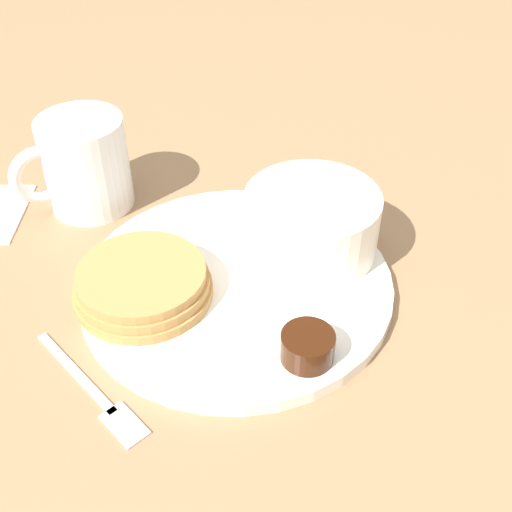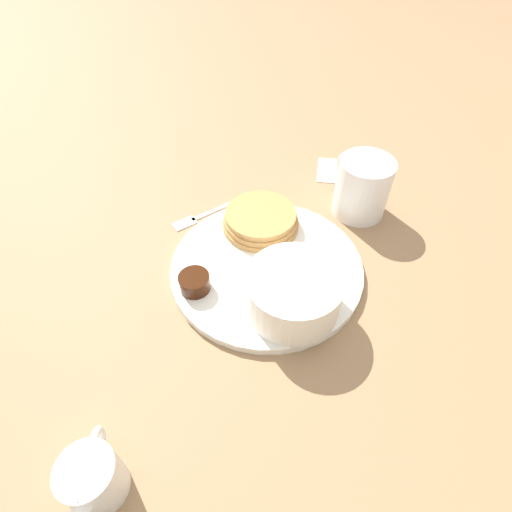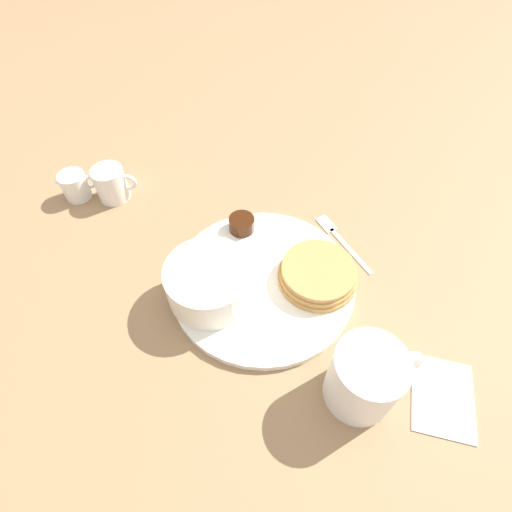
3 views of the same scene
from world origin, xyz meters
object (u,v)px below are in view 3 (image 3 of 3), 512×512
object	(u,v)px
creamer_pitcher_near	(111,183)
creamer_pitcher_far	(75,185)
fork	(338,236)
bowl	(209,282)
coffee_mug	(366,378)
plate	(263,282)

from	to	relation	value
creamer_pitcher_near	creamer_pitcher_far	size ratio (longest dim) A/B	1.21
creamer_pitcher_far	fork	bearing A→B (deg)	77.09
bowl	creamer_pitcher_near	xyz separation A→B (m)	(-0.21, -0.18, -0.01)
bowl	creamer_pitcher_near	world-z (taller)	bowl
bowl	coffee_mug	xyz separation A→B (m)	(0.14, 0.19, 0.00)
plate	creamer_pitcher_far	distance (m)	0.38
plate	fork	size ratio (longest dim) A/B	2.16
creamer_pitcher_near	creamer_pitcher_far	bearing A→B (deg)	-92.14
creamer_pitcher_near	creamer_pitcher_far	world-z (taller)	creamer_pitcher_near
coffee_mug	fork	size ratio (longest dim) A/B	0.92
coffee_mug	fork	xyz separation A→B (m)	(-0.25, 0.01, -0.05)
plate	fork	bearing A→B (deg)	125.71
bowl	coffee_mug	bearing A→B (deg)	53.80
creamer_pitcher_near	creamer_pitcher_far	xyz separation A→B (m)	(-0.00, -0.06, -0.01)
plate	bowl	distance (m)	0.09
plate	fork	xyz separation A→B (m)	(-0.09, 0.13, -0.00)
creamer_pitcher_near	fork	bearing A→B (deg)	75.35
plate	creamer_pitcher_near	world-z (taller)	creamer_pitcher_near
fork	coffee_mug	bearing A→B (deg)	-2.16
plate	creamer_pitcher_far	bearing A→B (deg)	-120.90
bowl	fork	world-z (taller)	bowl
coffee_mug	bowl	bearing A→B (deg)	-126.20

